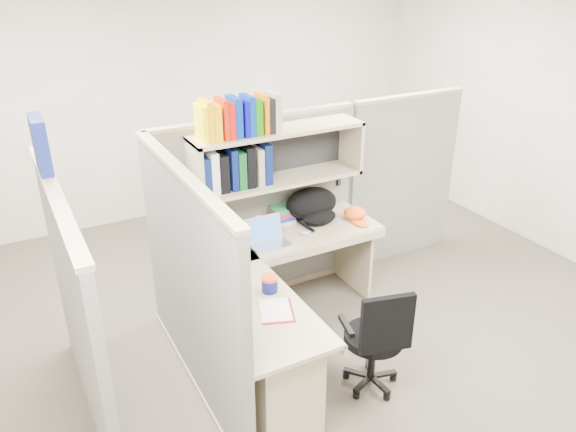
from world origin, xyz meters
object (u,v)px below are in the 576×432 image
desk (279,337)px  laptop (270,233)px  task_chair (375,354)px  backpack (315,206)px  snack_canister (270,284)px

desk → laptop: 0.86m
desk → task_chair: size_ratio=2.04×
desk → backpack: (0.83, 0.93, 0.43)m
desk → laptop: bearing=67.9°
backpack → task_chair: backpack is taller
backpack → task_chair: bearing=-89.4°
laptop → backpack: (0.54, 0.23, 0.03)m
desk → backpack: 1.32m
desk → backpack: backpack is taller
backpack → snack_canister: bearing=-123.7°
desk → snack_canister: size_ratio=15.45×
laptop → snack_canister: (-0.29, -0.58, -0.05)m
laptop → snack_canister: 0.65m
desk → backpack: size_ratio=3.82×
backpack → task_chair: (-0.25, -1.25, -0.56)m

